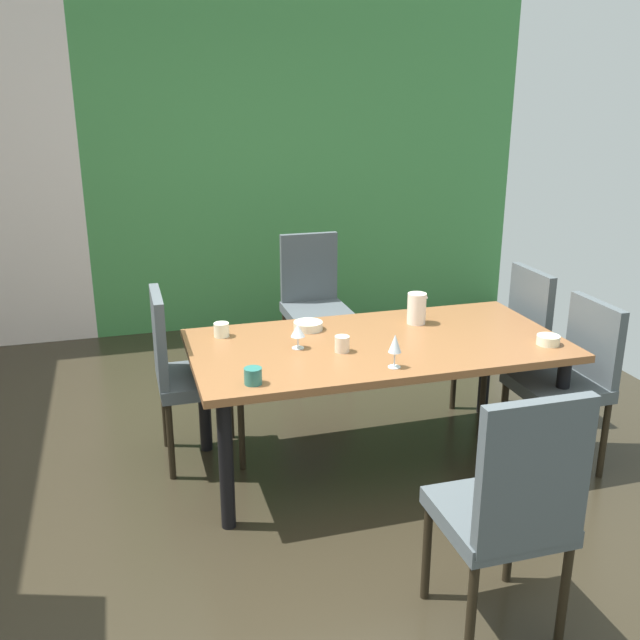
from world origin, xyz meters
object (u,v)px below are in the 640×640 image
object	(u,v)px
chair_left_far	(184,368)
pitcher_corner	(417,308)
chair_right_far	(510,335)
wine_glass_center	(395,345)
cup_south	(253,376)
serving_bowl_north	(308,326)
chair_head_far	(313,297)
serving_bowl_rear	(548,340)
dining_table	(377,354)
cup_left	(342,344)
chair_head_near	(511,505)
wine_glass_east	(298,331)
chair_right_near	(570,374)
cup_west	(221,330)

from	to	relation	value
chair_left_far	pitcher_corner	distance (m)	1.35
chair_right_far	wine_glass_center	bearing A→B (deg)	122.84
chair_right_far	cup_south	distance (m)	1.88
cup_south	wine_glass_center	bearing A→B (deg)	0.68
chair_right_far	serving_bowl_north	distance (m)	1.31
chair_head_far	pitcher_corner	distance (m)	1.22
serving_bowl_rear	pitcher_corner	world-z (taller)	pitcher_corner
chair_left_far	serving_bowl_rear	bearing A→B (deg)	71.98
dining_table	chair_left_far	bearing A→B (deg)	162.66
chair_right_far	cup_left	xyz separation A→B (m)	(-1.22, -0.40, 0.21)
dining_table	chair_head_near	size ratio (longest dim) A/B	1.91
dining_table	wine_glass_east	size ratio (longest dim) A/B	15.13
chair_right_near	chair_left_far	xyz separation A→B (m)	(-1.99, 0.62, 0.02)
cup_left	pitcher_corner	size ratio (longest dim) A/B	0.46
chair_left_far	pitcher_corner	world-z (taller)	chair_left_far
cup_south	pitcher_corner	distance (m)	1.23
chair_left_far	chair_head_near	bearing A→B (deg)	30.23
chair_right_near	chair_head_far	size ratio (longest dim) A/B	0.93
dining_table	pitcher_corner	bearing A→B (deg)	35.52
chair_right_near	pitcher_corner	bearing A→B (deg)	51.01
wine_glass_east	serving_bowl_rear	xyz separation A→B (m)	(1.28, -0.31, -0.07)
chair_right_near	wine_glass_east	world-z (taller)	chair_right_near
chair_right_near	cup_south	size ratio (longest dim) A/B	11.29
pitcher_corner	cup_left	bearing A→B (deg)	-149.86
dining_table	chair_left_far	size ratio (longest dim) A/B	2.01
chair_right_far	cup_left	distance (m)	1.30
chair_left_far	cup_left	distance (m)	0.89
serving_bowl_north	pitcher_corner	bearing A→B (deg)	-5.86
wine_glass_center	pitcher_corner	world-z (taller)	pitcher_corner
chair_right_far	chair_head_far	distance (m)	1.45
dining_table	chair_head_near	bearing A→B (deg)	-90.16
dining_table	cup_left	xyz separation A→B (m)	(-0.23, -0.09, 0.11)
chair_head_far	cup_left	world-z (taller)	chair_head_far
dining_table	serving_bowl_rear	bearing A→B (deg)	-18.80
cup_left	pitcher_corner	distance (m)	0.64
serving_bowl_north	cup_west	bearing A→B (deg)	177.49
dining_table	chair_head_far	xyz separation A→B (m)	(0.03, 1.39, -0.08)
cup_west	chair_left_far	bearing A→B (deg)	-178.85
chair_head_near	chair_right_far	bearing A→B (deg)	59.64
serving_bowl_rear	serving_bowl_north	bearing A→B (deg)	153.11
chair_right_far	chair_right_near	bearing A→B (deg)	179.82
cup_left	dining_table	bearing A→B (deg)	21.35
serving_bowl_rear	pitcher_corner	distance (m)	0.74
cup_west	pitcher_corner	world-z (taller)	pitcher_corner
wine_glass_center	cup_south	bearing A→B (deg)	-179.32
chair_head_far	wine_glass_center	world-z (taller)	chair_head_far
cup_west	cup_left	world-z (taller)	cup_left
wine_glass_center	serving_bowl_rear	distance (m)	0.91
chair_head_near	wine_glass_east	xyz separation A→B (m)	(-0.43, 1.42, 0.23)
chair_left_far	wine_glass_east	size ratio (longest dim) A/B	7.52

